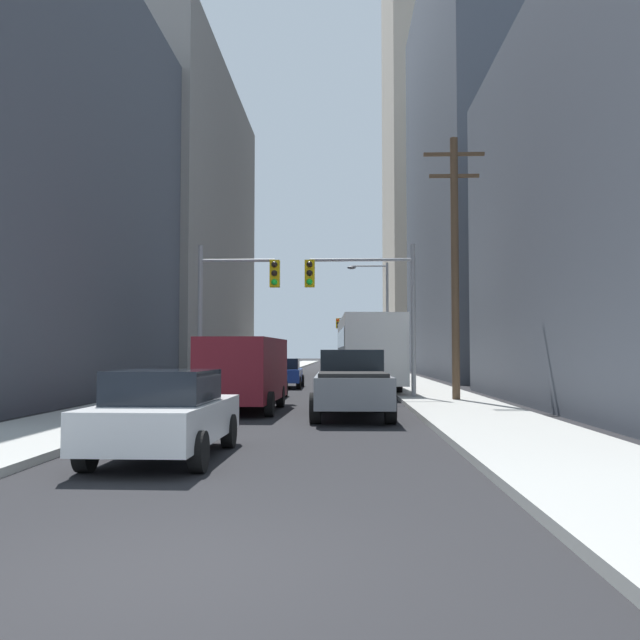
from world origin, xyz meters
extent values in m
plane|color=black|center=(0.00, 0.00, 0.00)|extent=(400.00, 400.00, 0.00)
cube|color=#9E9E99|center=(-5.15, 50.00, 0.07)|extent=(3.25, 160.00, 0.15)
cube|color=#9E9E99|center=(5.15, 50.00, 0.07)|extent=(3.25, 160.00, 0.15)
cube|color=silver|center=(2.57, 26.11, 1.95)|extent=(2.87, 11.58, 2.90)
cube|color=black|center=(1.31, 26.11, 2.47)|extent=(0.37, 10.58, 0.80)
cube|color=red|center=(1.30, 26.11, 1.37)|extent=(0.36, 10.57, 0.28)
cylinder|color=black|center=(1.39, 30.14, 0.50)|extent=(0.32, 1.00, 1.00)
cylinder|color=black|center=(3.74, 30.14, 0.50)|extent=(0.32, 1.00, 1.00)
cylinder|color=black|center=(1.39, 22.89, 0.50)|extent=(0.32, 1.00, 1.00)
cylinder|color=black|center=(3.74, 22.89, 0.50)|extent=(0.32, 1.00, 1.00)
cube|color=slate|center=(1.67, 13.33, 0.80)|extent=(2.08, 5.43, 0.80)
cube|color=black|center=(1.67, 14.30, 1.55)|extent=(1.83, 1.83, 0.70)
cube|color=black|center=(1.67, 11.98, 1.25)|extent=(1.79, 2.40, 0.10)
cylinder|color=black|center=(0.71, 15.06, 0.40)|extent=(0.28, 0.80, 0.80)
cylinder|color=black|center=(2.63, 15.06, 0.40)|extent=(0.28, 0.80, 0.80)
cylinder|color=black|center=(0.71, 11.60, 0.40)|extent=(0.28, 0.80, 0.80)
cylinder|color=black|center=(2.63, 11.60, 0.40)|extent=(0.28, 0.80, 0.80)
cube|color=maroon|center=(-1.62, 15.02, 1.31)|extent=(2.20, 5.27, 1.90)
cube|color=black|center=(-1.62, 17.63, 1.73)|extent=(1.76, 0.09, 0.60)
cylinder|color=black|center=(-2.58, 16.69, 0.36)|extent=(0.24, 0.72, 0.72)
cylinder|color=black|center=(-0.66, 16.69, 0.36)|extent=(0.24, 0.72, 0.72)
cylinder|color=black|center=(-2.58, 13.36, 0.36)|extent=(0.24, 0.72, 0.72)
cylinder|color=black|center=(-0.66, 13.36, 0.36)|extent=(0.24, 0.72, 0.72)
cube|color=white|center=(-1.63, 5.89, 0.65)|extent=(1.89, 4.24, 0.65)
cube|color=black|center=(-1.63, 5.74, 1.25)|extent=(1.62, 1.93, 0.55)
cylinder|color=black|center=(-2.49, 7.24, 0.32)|extent=(0.22, 0.64, 0.64)
cylinder|color=black|center=(-0.76, 7.24, 0.32)|extent=(0.22, 0.64, 0.64)
cylinder|color=black|center=(-2.49, 4.55, 0.32)|extent=(0.22, 0.64, 0.64)
cylinder|color=black|center=(-0.76, 4.55, 0.32)|extent=(0.22, 0.64, 0.64)
cube|color=black|center=(-1.85, 20.65, 0.65)|extent=(1.81, 4.20, 0.65)
cube|color=black|center=(-1.85, 20.50, 1.25)|extent=(1.59, 1.90, 0.55)
cylinder|color=black|center=(-2.71, 22.00, 0.32)|extent=(0.22, 0.64, 0.64)
cylinder|color=black|center=(-0.98, 22.00, 0.32)|extent=(0.22, 0.64, 0.64)
cylinder|color=black|center=(-2.71, 19.31, 0.32)|extent=(0.22, 0.64, 0.64)
cylinder|color=black|center=(-0.98, 19.31, 0.32)|extent=(0.22, 0.64, 0.64)
cube|color=navy|center=(-1.65, 29.00, 0.65)|extent=(1.88, 4.23, 0.65)
cube|color=black|center=(-1.65, 28.85, 1.25)|extent=(1.62, 1.93, 0.55)
cylinder|color=black|center=(-2.51, 30.35, 0.32)|extent=(0.22, 0.64, 0.64)
cylinder|color=black|center=(-0.78, 30.35, 0.32)|extent=(0.22, 0.64, 0.64)
cylinder|color=black|center=(-2.51, 27.66, 0.32)|extent=(0.22, 0.64, 0.64)
cylinder|color=black|center=(-0.78, 27.66, 0.32)|extent=(0.22, 0.64, 0.64)
cylinder|color=gray|center=(-4.12, 20.14, 3.00)|extent=(0.18, 0.18, 6.00)
cylinder|color=gray|center=(-2.67, 20.14, 5.40)|extent=(2.91, 0.12, 0.12)
cube|color=gold|center=(-1.22, 20.14, 4.88)|extent=(0.38, 0.30, 1.05)
sphere|color=black|center=(-1.22, 19.97, 5.21)|extent=(0.24, 0.24, 0.24)
sphere|color=black|center=(-1.22, 19.97, 4.88)|extent=(0.24, 0.24, 0.24)
sphere|color=#19D833|center=(-1.22, 19.97, 4.54)|extent=(0.24, 0.24, 0.24)
cylinder|color=gray|center=(4.12, 20.14, 3.00)|extent=(0.18, 0.18, 6.00)
cylinder|color=gray|center=(2.13, 20.14, 5.40)|extent=(3.98, 0.12, 0.12)
cube|color=gold|center=(0.14, 20.14, 4.88)|extent=(0.38, 0.30, 1.05)
sphere|color=black|center=(0.14, 19.97, 5.21)|extent=(0.24, 0.24, 0.24)
sphere|color=black|center=(0.14, 19.97, 4.88)|extent=(0.24, 0.24, 0.24)
sphere|color=#19D833|center=(0.14, 19.97, 4.54)|extent=(0.24, 0.24, 0.24)
cylinder|color=gray|center=(4.12, 64.34, 3.00)|extent=(0.18, 0.18, 6.00)
cylinder|color=gray|center=(2.50, 64.34, 5.40)|extent=(3.24, 0.12, 0.12)
cube|color=gold|center=(0.88, 64.34, 4.88)|extent=(0.38, 0.30, 1.05)
sphere|color=red|center=(0.88, 64.17, 5.21)|extent=(0.24, 0.24, 0.24)
sphere|color=black|center=(0.88, 64.17, 4.88)|extent=(0.24, 0.24, 0.24)
sphere|color=black|center=(0.88, 64.17, 4.54)|extent=(0.24, 0.24, 0.24)
cylinder|color=brown|center=(5.47, 18.57, 4.82)|extent=(0.28, 0.28, 9.63)
cube|color=brown|center=(5.47, 18.57, 9.03)|extent=(2.20, 0.12, 0.12)
cube|color=brown|center=(5.47, 18.57, 8.23)|extent=(1.80, 0.12, 0.12)
cylinder|color=gray|center=(4.22, 36.59, 3.75)|extent=(0.16, 0.16, 7.50)
cylinder|color=gray|center=(3.10, 36.59, 7.30)|extent=(2.25, 0.10, 0.10)
ellipsoid|color=#4C4C51|center=(1.97, 36.59, 7.20)|extent=(0.56, 0.32, 0.20)
cube|color=gray|center=(-18.53, 45.39, 11.64)|extent=(22.54, 27.80, 23.27)
cube|color=#4C515B|center=(18.48, 46.51, 16.42)|extent=(21.26, 29.76, 32.85)
cube|color=#B7A893|center=(17.66, 93.16, 35.20)|extent=(19.16, 26.14, 70.40)
camera|label=1|loc=(1.42, -5.57, 1.82)|focal=37.54mm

